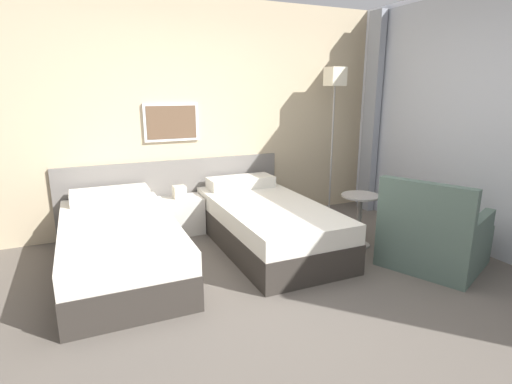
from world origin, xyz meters
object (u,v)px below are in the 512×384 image
Objects in this scene: bed_near_door at (120,245)px; side_table at (360,211)px; nightstand at (181,215)px; bed_near_window at (267,223)px; armchair at (433,239)px; floor_lamp at (334,95)px.

bed_near_door is 3.51× the size of side_table.
bed_near_door is 1.08m from nightstand.
bed_near_door is 3.52× the size of nightstand.
bed_near_window is at bearing 155.70° from side_table.
side_table is (0.91, -0.41, 0.14)m from bed_near_window.
bed_near_door is 1.84× the size of armchair.
nightstand is 2.74m from armchair.
bed_near_window reaches higher than nightstand.
armchair reaches higher than bed_near_window.
floor_lamp reaches higher than bed_near_door.
nightstand is 0.52× the size of armchair.
nightstand is at bearing 176.09° from floor_lamp.
floor_lamp is at bearing 72.55° from side_table.
nightstand is at bearing 144.82° from side_table.
bed_near_window is 1.84× the size of armchair.
floor_lamp is (1.24, 0.63, 1.33)m from bed_near_window.
armchair reaches higher than side_table.
armchair reaches higher than nightstand.
armchair is at bearing -21.94° from bed_near_door.
floor_lamp reaches higher than bed_near_window.
nightstand is 0.30× the size of floor_lamp.
armchair is (2.00, -1.88, 0.04)m from nightstand.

